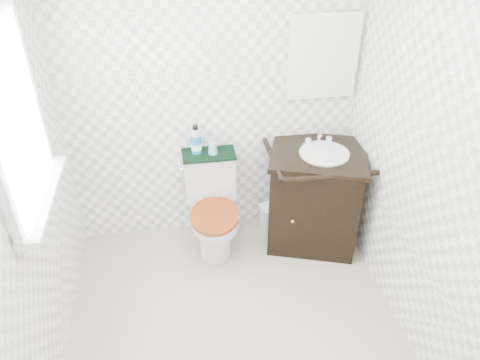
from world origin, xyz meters
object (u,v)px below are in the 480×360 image
object	(u,v)px
mouthwash_bottle	(196,140)
cup	(213,148)
toilet	(212,209)
vanity	(315,195)
trash_bin	(272,218)

from	to	relation	value
mouthwash_bottle	cup	world-z (taller)	mouthwash_bottle
mouthwash_bottle	cup	bearing A→B (deg)	-16.32
toilet	cup	world-z (taller)	cup
toilet	cup	distance (m)	0.50
vanity	toilet	bearing A→B (deg)	175.30
trash_bin	vanity	bearing A→B (deg)	-22.51
vanity	cup	distance (m)	0.89
toilet	mouthwash_bottle	size ratio (longest dim) A/B	3.38
vanity	cup	size ratio (longest dim) A/B	10.26
trash_bin	cup	xyz separation A→B (m)	(-0.47, 0.05, 0.69)
cup	trash_bin	bearing A→B (deg)	-6.47
mouthwash_bottle	toilet	bearing A→B (deg)	-59.56
toilet	mouthwash_bottle	xyz separation A→B (m)	(-0.09, 0.15, 0.54)
toilet	cup	bearing A→B (deg)	74.25
trash_bin	toilet	bearing A→B (deg)	-173.05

